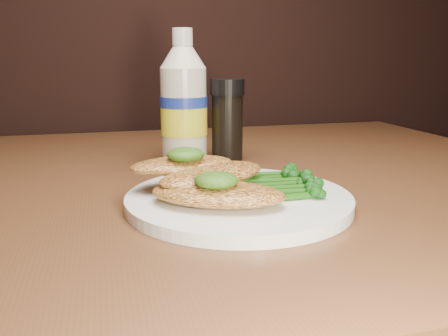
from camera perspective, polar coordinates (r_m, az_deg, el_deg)
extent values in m
cylinder|color=white|center=(0.50, 1.79, -3.87)|extent=(0.24, 0.24, 0.01)
ellipsoid|color=#D48943|center=(0.47, -0.78, -3.14)|extent=(0.15, 0.12, 0.02)
ellipsoid|color=#D48943|center=(0.51, -1.38, -0.81)|extent=(0.15, 0.12, 0.02)
ellipsoid|color=#D48943|center=(0.52, -5.10, 0.39)|extent=(0.12, 0.07, 0.02)
ellipsoid|color=#153708|center=(0.45, -0.94, -1.49)|extent=(0.05, 0.05, 0.02)
ellipsoid|color=#153708|center=(0.51, -4.71, 1.65)|extent=(0.05, 0.04, 0.02)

